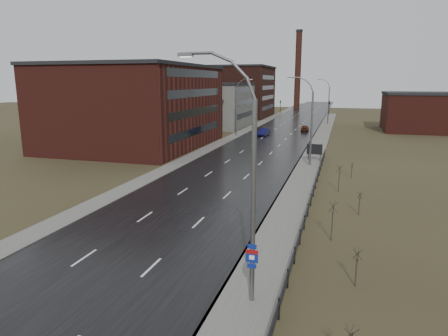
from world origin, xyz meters
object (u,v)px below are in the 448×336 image
Objects in this scene: streetlight_main at (247,185)px; billboard at (314,150)px; car_far at (305,128)px; car_near at (264,132)px.

streetlight_main is 37.57m from billboard.
car_far is at bearing 97.48° from billboard.
car_near is at bearing 53.04° from car_far.
streetlight_main is at bearing 91.53° from car_far.
streetlight_main reaches higher than car_near.
streetlight_main is at bearing -75.32° from car_near.
billboard is at bearing 95.91° from car_far.
billboard reaches higher than car_far.
streetlight_main is 2.97× the size of car_far.
car_near is 12.44m from car_far.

